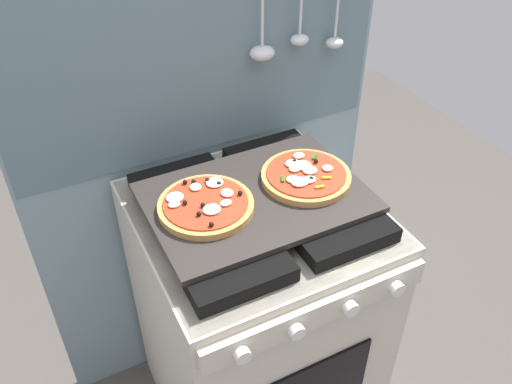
{
  "coord_description": "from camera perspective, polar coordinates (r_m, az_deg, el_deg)",
  "views": [
    {
      "loc": [
        -0.48,
        -0.94,
        1.75
      ],
      "look_at": [
        0.0,
        0.0,
        0.93
      ],
      "focal_mm": 37.86,
      "sensor_mm": 36.0,
      "label": 1
    }
  ],
  "objects": [
    {
      "name": "pizza_left",
      "position": [
        1.3,
        -5.35,
        -1.32
      ],
      "size": [
        0.23,
        0.23,
        0.03
      ],
      "color": "#C18947",
      "rests_on": "baking_tray"
    },
    {
      "name": "kitchen_backsplash",
      "position": [
        1.67,
        -5.15,
        2.57
      ],
      "size": [
        1.1,
        0.09,
        1.55
      ],
      "color": "#7A939E",
      "rests_on": "ground_plane"
    },
    {
      "name": "stove",
      "position": [
        1.68,
        0.03,
        -12.95
      ],
      "size": [
        0.6,
        0.64,
        0.9
      ],
      "color": "beige",
      "rests_on": "ground_plane"
    },
    {
      "name": "baking_tray",
      "position": [
        1.35,
        -0.0,
        -0.6
      ],
      "size": [
        0.54,
        0.38,
        0.02
      ],
      "primitive_type": "cube",
      "color": "#2D2826",
      "rests_on": "stove"
    },
    {
      "name": "pizza_right",
      "position": [
        1.4,
        5.31,
        1.7
      ],
      "size": [
        0.23,
        0.23,
        0.03
      ],
      "color": "#C18947",
      "rests_on": "baking_tray"
    }
  ]
}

